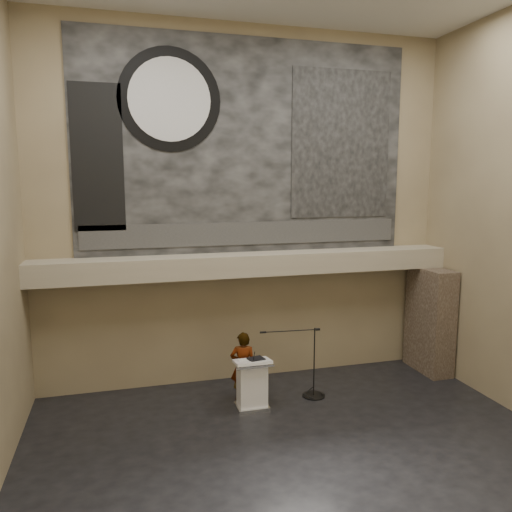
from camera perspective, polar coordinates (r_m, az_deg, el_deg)
name	(u,v)px	position (r m, az deg, el deg)	size (l,w,h in m)	color
floor	(304,460)	(9.60, 5.50, -22.17)	(10.00, 10.00, 0.00)	black
wall_back	(247,208)	(12.09, -1.02, 5.47)	(10.00, 0.02, 8.50)	#7C6B4F
wall_front	(473,255)	(4.80, 23.54, 0.09)	(10.00, 0.02, 8.50)	#7C6B4F
soffit	(252,264)	(11.84, -0.52, -0.92)	(10.00, 0.80, 0.50)	gray
sprinkler_left	(185,279)	(11.54, -8.15, -2.67)	(0.04, 0.04, 0.06)	#B2893D
sprinkler_right	(326,272)	(12.46, 8.02, -1.83)	(0.04, 0.04, 0.06)	#B2893D
banner	(247,147)	(12.07, -1.00, 12.36)	(8.00, 0.05, 5.00)	black
banner_text_strip	(248,233)	(12.07, -0.92, 2.61)	(7.76, 0.02, 0.55)	#2F2F2F
banner_clock_rim	(170,100)	(11.82, -9.84, 17.20)	(2.30, 2.30, 0.02)	black
banner_clock_face	(170,99)	(11.80, -9.83, 17.21)	(1.84, 1.84, 0.02)	silver
banner_building_print	(341,144)	(12.85, 9.72, 12.45)	(2.60, 0.02, 3.60)	black
banner_brick_print	(97,158)	(11.64, -17.67, 10.63)	(1.10, 0.02, 3.20)	black
stone_pier	(430,320)	(13.74, 19.25, -6.91)	(0.60, 1.40, 2.70)	#3F3126
lectern	(252,384)	(11.13, -0.45, -14.43)	(0.77, 0.56, 1.14)	silver
binder	(256,359)	(10.93, 0.02, -11.69)	(0.33, 0.27, 0.04)	black
papers	(245,361)	(10.85, -1.32, -11.93)	(0.23, 0.31, 0.01)	silver
speaker_person	(243,366)	(11.44, -1.49, -12.50)	(0.58, 0.38, 1.58)	white
mic_stand	(312,386)	(11.89, 6.40, -14.51)	(1.51, 0.52, 1.62)	black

